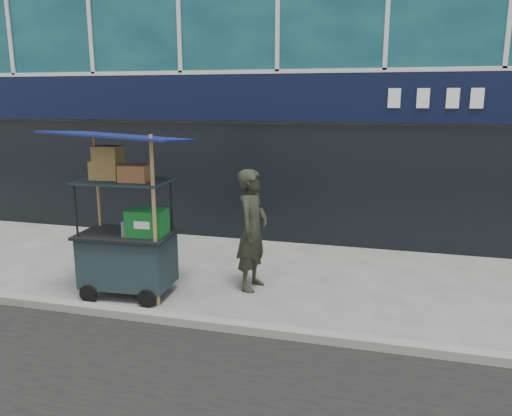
# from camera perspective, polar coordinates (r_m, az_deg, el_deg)

# --- Properties ---
(ground) EXTENTS (80.00, 80.00, 0.00)m
(ground) POSITION_cam_1_polar(r_m,az_deg,el_deg) (6.85, -5.10, -12.73)
(ground) COLOR #5E5E5A
(ground) RESTS_ON ground
(curb) EXTENTS (80.00, 0.18, 0.12)m
(curb) POSITION_cam_1_polar(r_m,az_deg,el_deg) (6.66, -5.71, -12.96)
(curb) COLOR gray
(curb) RESTS_ON ground
(vendor_cart) EXTENTS (1.91, 1.40, 2.49)m
(vendor_cart) POSITION_cam_1_polar(r_m,az_deg,el_deg) (7.62, -14.45, -3.43)
(vendor_cart) COLOR #19252A
(vendor_cart) RESTS_ON ground
(vendor_man) EXTENTS (0.53, 0.74, 1.87)m
(vendor_man) POSITION_cam_1_polar(r_m,az_deg,el_deg) (7.62, -0.41, -2.53)
(vendor_man) COLOR black
(vendor_man) RESTS_ON ground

